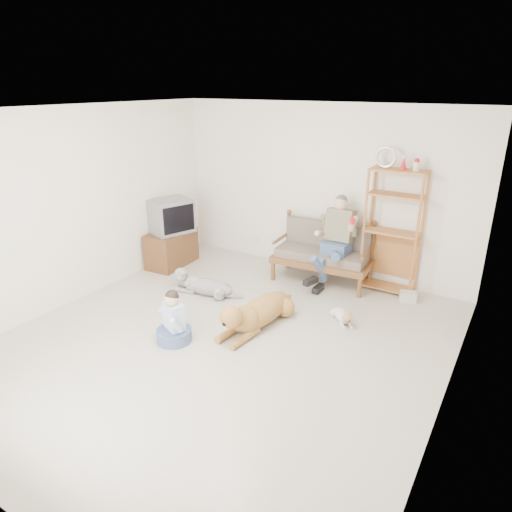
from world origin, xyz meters
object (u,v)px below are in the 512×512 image
Objects in this scene: etagere at (392,231)px; golden_retriever at (256,313)px; tv_stand at (171,248)px; loveseat at (324,251)px.

etagere is 1.32× the size of golden_retriever.
golden_retriever is (2.37, -1.09, -0.10)m from tv_stand.
loveseat is at bearing -170.28° from etagere.
tv_stand is 0.58× the size of golden_retriever.
loveseat is 1.09m from etagere.
loveseat is 0.96× the size of golden_retriever.
etagere is 2.41m from golden_retriever.
loveseat is 0.72× the size of etagere.
etagere is at bearing 67.33° from golden_retriever.
tv_stand reaches higher than golden_retriever.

